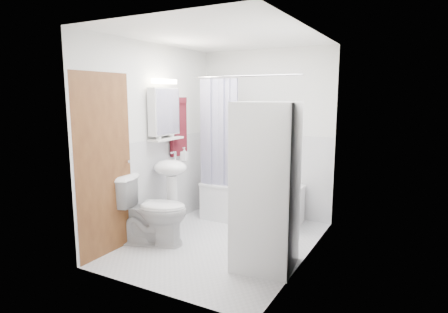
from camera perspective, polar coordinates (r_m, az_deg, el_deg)
The scene contains 20 objects.
floor at distance 4.63m, azimuth -0.20°, elevation -12.97°, with size 2.60×2.60×0.00m, color silver.
room_walls at distance 4.29m, azimuth -0.22°, elevation 5.72°, with size 2.60×2.60×2.60m.
wainscot at distance 4.69m, azimuth 1.52°, elevation -4.96°, with size 1.98×2.58×2.58m.
door at distance 4.46m, azimuth -14.45°, elevation -0.74°, with size 0.05×2.00×2.00m.
bathtub at distance 5.33m, azimuth 4.25°, elevation -6.70°, with size 1.37×0.65×0.52m.
tub_spout at distance 5.43m, azimuth 7.68°, elevation -0.44°, with size 0.04×0.04×0.12m, color silver.
curtain_rod at distance 4.89m, azimuth 3.19°, elevation 12.16°, with size 0.02×0.02×1.55m, color silver.
shower_curtain at distance 5.09m, azimuth -0.93°, elevation 3.61°, with size 0.55×0.02×1.45m.
sink at distance 4.82m, azimuth -8.08°, elevation -3.41°, with size 0.44×0.37×1.04m.
medicine_cabinet at distance 4.87m, azimuth -9.08°, elevation 6.95°, with size 0.13×0.50×0.71m.
shelf at distance 4.89m, azimuth -8.84°, elevation 2.67°, with size 0.18×0.54×0.03m, color silver.
shower_caddy at distance 5.36m, azimuth 8.21°, elevation 2.73°, with size 0.22×0.06×0.02m, color silver.
towel at distance 5.18m, azimuth -6.96°, elevation 4.69°, with size 0.07×0.33×0.81m.
washer_dryer at distance 3.81m, azimuth 6.39°, elevation -4.55°, with size 0.67×0.67×1.69m.
toilet at distance 4.56m, azimuth -10.79°, elevation -8.04°, with size 0.47×0.84×0.82m, color white.
soap_pump at distance 4.94m, azimuth -6.05°, elevation -0.14°, with size 0.08×0.17×0.08m, color gray.
shelf_bottle at distance 4.77m, azimuth -9.94°, elevation 3.05°, with size 0.07×0.18×0.07m, color gray.
shelf_cup at distance 4.98m, azimuth -8.02°, elevation 3.54°, with size 0.10×0.09×0.10m, color gray.
shampoo_a at distance 5.31m, azimuth 9.60°, elevation 3.46°, with size 0.13×0.17×0.13m, color gray.
shampoo_b at distance 5.27m, azimuth 10.83°, elevation 3.10°, with size 0.08×0.21×0.08m, color #2A54A8.
Camera 1 is at (2.06, -3.76, 1.76)m, focal length 30.00 mm.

